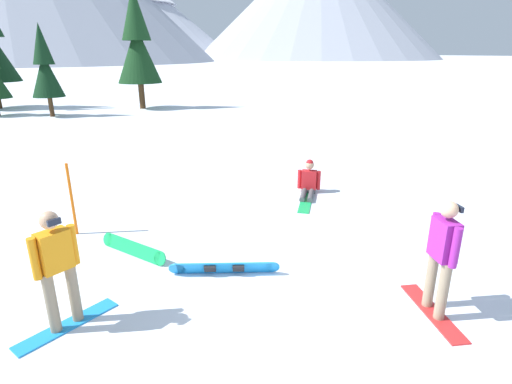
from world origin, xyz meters
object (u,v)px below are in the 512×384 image
Objects in this scene: snowboarder_background at (308,183)px; pine_tree_broad at (45,67)px; loose_snowboard_near_right at (133,248)px; snowboarder_foreground at (442,256)px; snowboarder_midground at (58,268)px; trail_marker_pole at (72,200)px; loose_snowboard_near_left at (224,268)px; pine_tree_twin at (137,43)px.

pine_tree_broad is (-5.41, 18.84, 2.55)m from snowboarder_background.
loose_snowboard_near_right is at bearing -165.48° from snowboarder_background.
snowboarder_midground is at bearing 155.17° from snowboarder_foreground.
loose_snowboard_near_right is 1.01× the size of trail_marker_pole.
snowboarder_background is at bearing -2.17° from trail_marker_pole.
loose_snowboard_near_left is 1.15× the size of trail_marker_pole.
snowboarder_midground is at bearing -126.73° from loose_snowboard_near_right.
snowboarder_background is at bearing 25.80° from snowboarder_midground.
pine_tree_twin is (0.27, 19.97, 3.88)m from snowboarder_background.
pine_tree_broad reaches higher than loose_snowboard_near_left.
snowboarder_background is 0.30× the size of pine_tree_broad.
snowboarder_midground is 0.23× the size of pine_tree_twin.
snowboarder_midground is 1.12× the size of trail_marker_pole.
loose_snowboard_near_left is at bearing -51.38° from loose_snowboard_near_right.
loose_snowboard_near_left is (-3.75, -2.82, -0.18)m from snowboarder_background.
loose_snowboard_near_left is at bearing -85.63° from pine_tree_broad.
snowboarder_foreground is 25.50m from pine_tree_twin.
snowboarder_background reaches higher than loose_snowboard_near_left.
loose_snowboard_near_right is 20.31m from pine_tree_broad.
pine_tree_broad reaches higher than snowboarder_background.
snowboarder_foreground is at bearing -46.80° from loose_snowboard_near_left.
loose_snowboard_near_left is 21.89m from pine_tree_broad.
loose_snowboard_near_right is 0.20× the size of pine_tree_twin.
snowboarder_midground is 2.32m from loose_snowboard_near_right.
snowboarder_foreground is 7.03m from trail_marker_pole.
snowboarder_background is at bearing 74.60° from snowboarder_foreground.
pine_tree_twin is at bearing 72.82° from trail_marker_pole.
pine_tree_broad is at bearing 99.32° from snowboarder_foreground.
pine_tree_twin is (6.54, 23.00, 3.27)m from snowboarder_midground.
trail_marker_pole is at bearing -91.34° from pine_tree_broad.
snowboarder_background is 4.70m from loose_snowboard_near_left.
loose_snowboard_near_left is (-2.30, 2.45, -0.81)m from snowboarder_foreground.
trail_marker_pole is at bearing 82.36° from snowboarder_midground.
snowboarder_background is at bearing -73.99° from pine_tree_broad.
pine_tree_broad is at bearing -168.75° from pine_tree_twin.
snowboarder_foreground is at bearing -93.89° from pine_tree_twin.
pine_tree_broad is 5.93m from pine_tree_twin.
snowboarder_foreground is 1.13× the size of loose_snowboard_near_right.
snowboarder_foreground reaches higher than loose_snowboard_near_right.
pine_tree_broad is at bearing 87.72° from snowboarder_midground.
loose_snowboard_near_right is at bearing 131.51° from snowboarder_foreground.
snowboarder_foreground is 0.99× the size of loose_snowboard_near_left.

